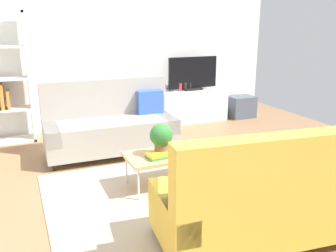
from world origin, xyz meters
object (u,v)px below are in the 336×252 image
object	(u,v)px
potted_plant	(161,137)
vase_0	(164,87)
couch_green	(265,198)
tv	(193,74)
bottle_1	(185,87)
table_book_0	(158,157)
vase_1	(171,86)
couch_beige	(110,125)
bottle_2	(190,86)
storage_trunk	(241,107)
tv_console	(192,106)
coffee_table	(172,155)
bottle_0	(180,87)

from	to	relation	value
potted_plant	vase_0	bearing A→B (deg)	67.18
couch_green	vase_0	world-z (taller)	couch_green
couch_green	vase_0	xyz separation A→B (m)	(0.69, 4.03, 0.27)
tv	bottle_1	distance (m)	0.29
table_book_0	vase_1	bearing A→B (deg)	63.82
couch_beige	couch_green	world-z (taller)	same
couch_green	bottle_1	world-z (taller)	couch_green
bottle_2	storage_trunk	bearing A→B (deg)	-2.96
couch_beige	tv_console	bearing A→B (deg)	-148.38
table_book_0	vase_0	distance (m)	2.97
coffee_table	storage_trunk	distance (m)	3.62
coffee_table	vase_1	bearing A→B (deg)	66.93
couch_green	bottle_0	bearing A→B (deg)	81.94
tv_console	bottle_1	world-z (taller)	bottle_1
table_book_0	vase_0	xyz separation A→B (m)	(1.18, 2.70, 0.28)
storage_trunk	vase_1	distance (m)	1.62
couch_beige	tv	size ratio (longest dim) A/B	1.91
tv_console	tv	xyz separation A→B (m)	(0.00, -0.02, 0.63)
vase_0	vase_1	world-z (taller)	vase_1
couch_green	potted_plant	world-z (taller)	couch_green
couch_beige	tv_console	xyz separation A→B (m)	(1.93, 1.15, -0.12)
vase_1	bottle_0	xyz separation A→B (m)	(0.16, -0.09, -0.02)
tv_console	storage_trunk	world-z (taller)	tv_console
bottle_1	bottle_0	bearing A→B (deg)	180.00
coffee_table	bottle_1	xyz separation A→B (m)	(1.38, 2.53, 0.33)
couch_beige	couch_green	bearing A→B (deg)	104.04
vase_1	bottle_0	distance (m)	0.18
storage_trunk	table_book_0	world-z (taller)	table_book_0
table_book_0	bottle_1	distance (m)	3.08
coffee_table	tv_console	world-z (taller)	tv_console
tv	potted_plant	world-z (taller)	tv
couch_green	vase_1	world-z (taller)	couch_green
vase_0	couch_green	bearing A→B (deg)	-99.72
couch_green	bottle_2	xyz separation A→B (m)	(1.21, 3.94, 0.27)
couch_beige	storage_trunk	xyz separation A→B (m)	(3.03, 1.05, -0.22)
coffee_table	vase_0	size ratio (longest dim) A/B	7.06
coffee_table	tv	xyz separation A→B (m)	(1.55, 2.55, 0.56)
bottle_2	potted_plant	bearing A→B (deg)	-122.60
bottle_0	vase_1	bearing A→B (deg)	150.39
storage_trunk	bottle_0	world-z (taller)	bottle_0
bottle_1	vase_0	bearing A→B (deg)	167.74
couch_green	tv	world-z (taller)	tv
couch_beige	vase_0	world-z (taller)	couch_beige
coffee_table	potted_plant	distance (m)	0.28
bottle_1	tv	bearing A→B (deg)	6.88
couch_beige	coffee_table	size ratio (longest dim) A/B	1.74
table_book_0	bottle_1	size ratio (longest dim) A/B	1.48
tv	bottle_0	distance (m)	0.36
tv_console	bottle_2	distance (m)	0.40
potted_plant	bottle_2	distance (m)	3.02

